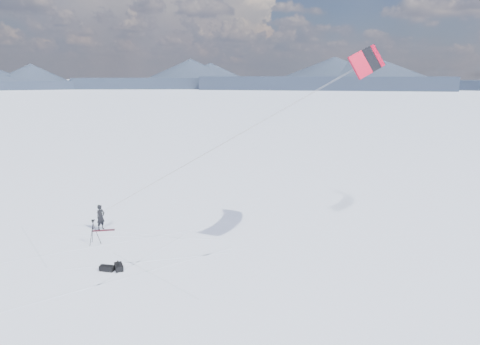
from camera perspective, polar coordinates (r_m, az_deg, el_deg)
The scene contains 9 objects.
ground at distance 28.40m, azimuth -17.08°, elevation -9.09°, with size 1800.00×1800.00×0.00m, color white.
horizon_hills at distance 27.13m, azimuth -17.67°, elevation 0.19°, with size 704.00×704.42×10.56m.
snow_tracks at distance 28.22m, azimuth -18.59°, elevation -9.31°, with size 17.62×14.39×0.01m.
snowkiter at distance 31.99m, azimuth -16.54°, elevation -6.68°, with size 0.61×0.40×1.67m, color black.
snowboard at distance 31.72m, azimuth -16.33°, elevation -6.79°, with size 1.44×0.27×0.04m, color maroon.
tripod at distance 29.16m, azimuth -17.44°, elevation -6.52°, with size 0.72×0.62×1.52m.
gear_bag_a at distance 25.45m, azimuth -15.90°, elevation -11.15°, with size 0.80×0.49×0.33m.
gear_bag_b at distance 25.42m, azimuth -14.57°, elevation -11.07°, with size 0.84×0.83×0.36m.
power_kite at distance 26.08m, azimuth 15.14°, elevation 12.83°, with size 17.15×5.84×10.32m.
Camera 1 is at (18.05, -19.57, 9.88)m, focal length 35.00 mm.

